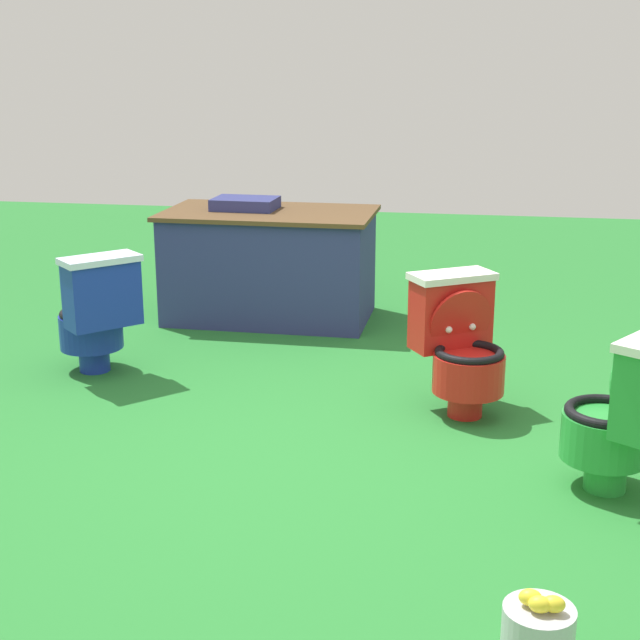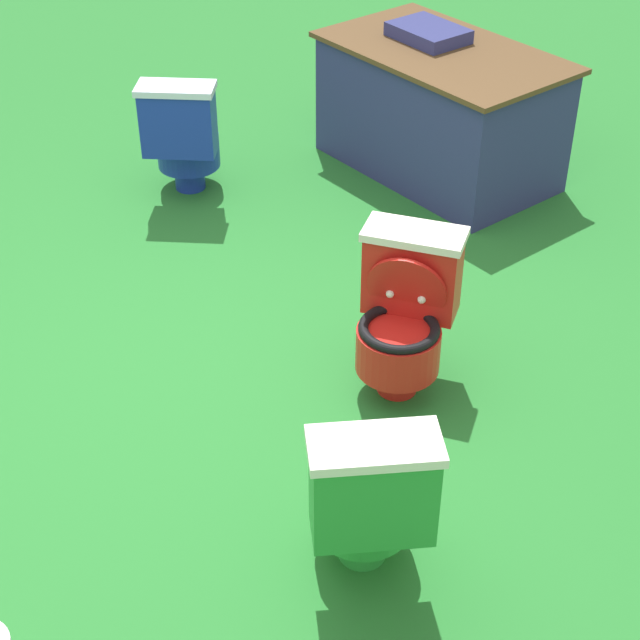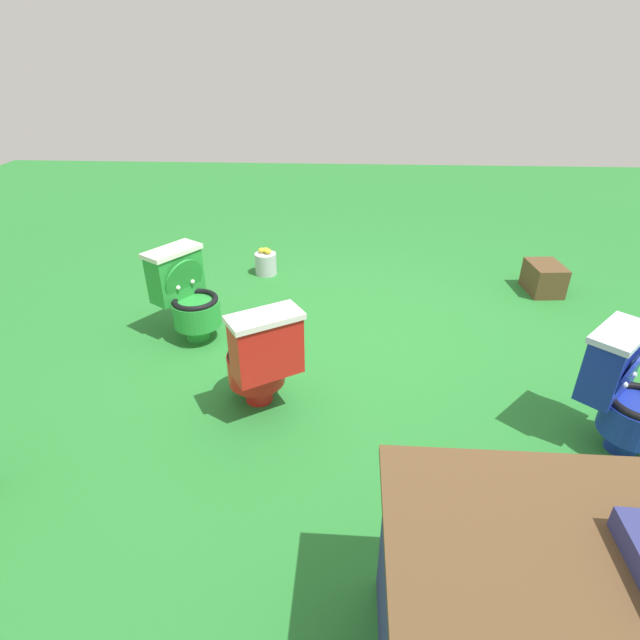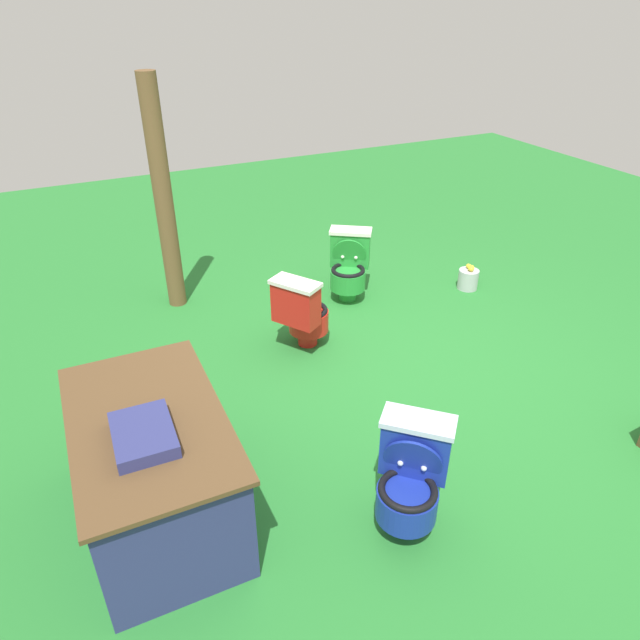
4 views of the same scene
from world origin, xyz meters
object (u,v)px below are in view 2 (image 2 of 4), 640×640
(toilet_green, at_px, (367,496))
(toilet_blue, at_px, (184,136))
(toilet_red, at_px, (405,312))
(vendor_table, at_px, (440,110))

(toilet_green, bearing_deg, toilet_blue, 102.56)
(toilet_red, xyz_separation_m, vendor_table, (-1.38, 1.60, 0.02))
(vendor_table, bearing_deg, toilet_blue, -117.61)
(toilet_green, height_order, vendor_table, vendor_table)
(toilet_blue, relative_size, toilet_green, 1.00)
(toilet_red, relative_size, vendor_table, 0.49)
(toilet_blue, bearing_deg, toilet_green, -67.59)
(toilet_blue, bearing_deg, vendor_table, 15.94)
(toilet_red, relative_size, toilet_blue, 1.00)
(toilet_red, relative_size, toilet_green, 1.00)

